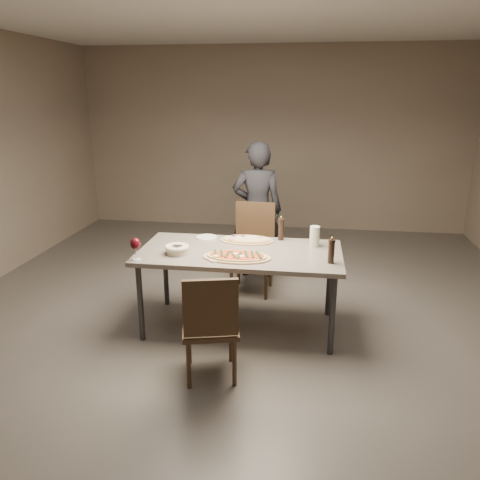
# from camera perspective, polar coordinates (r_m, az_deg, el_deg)

# --- Properties ---
(room) EXTENTS (7.00, 7.00, 7.00)m
(room) POSITION_cam_1_polar(r_m,az_deg,el_deg) (4.01, 0.00, 7.52)
(room) COLOR #5C554F
(room) RESTS_ON ground
(dining_table) EXTENTS (1.80, 0.90, 0.75)m
(dining_table) POSITION_cam_1_polar(r_m,az_deg,el_deg) (4.19, 0.00, -2.05)
(dining_table) COLOR slate
(dining_table) RESTS_ON ground
(zucchini_pizza) EXTENTS (0.58, 0.32, 0.05)m
(zucchini_pizza) POSITION_cam_1_polar(r_m,az_deg,el_deg) (3.98, -0.40, -2.01)
(zucchini_pizza) COLOR tan
(zucchini_pizza) RESTS_ON dining_table
(ham_pizza) EXTENTS (0.50, 0.28, 0.04)m
(ham_pizza) POSITION_cam_1_polar(r_m,az_deg,el_deg) (4.43, 0.82, 0.02)
(ham_pizza) COLOR tan
(ham_pizza) RESTS_ON dining_table
(bread_basket) EXTENTS (0.21, 0.21, 0.08)m
(bread_basket) POSITION_cam_1_polar(r_m,az_deg,el_deg) (4.12, -7.69, -1.05)
(bread_basket) COLOR beige
(bread_basket) RESTS_ON dining_table
(oil_dish) EXTENTS (0.13, 0.13, 0.01)m
(oil_dish) POSITION_cam_1_polar(r_m,az_deg,el_deg) (3.94, -2.91, -2.39)
(oil_dish) COLOR white
(oil_dish) RESTS_ON dining_table
(pepper_mill_left) EXTENTS (0.06, 0.06, 0.23)m
(pepper_mill_left) POSITION_cam_1_polar(r_m,az_deg,el_deg) (4.47, 5.02, 1.37)
(pepper_mill_left) COLOR black
(pepper_mill_left) RESTS_ON dining_table
(pepper_mill_right) EXTENTS (0.06, 0.06, 0.23)m
(pepper_mill_right) POSITION_cam_1_polar(r_m,az_deg,el_deg) (3.91, 11.07, -1.30)
(pepper_mill_right) COLOR black
(pepper_mill_right) RESTS_ON dining_table
(carafe) EXTENTS (0.09, 0.09, 0.19)m
(carafe) POSITION_cam_1_polar(r_m,az_deg,el_deg) (4.32, 9.09, 0.45)
(carafe) COLOR silver
(carafe) RESTS_ON dining_table
(wine_glass) EXTENTS (0.09, 0.09, 0.19)m
(wine_glass) POSITION_cam_1_polar(r_m,az_deg,el_deg) (4.00, -12.63, -0.54)
(wine_glass) COLOR silver
(wine_glass) RESTS_ON dining_table
(side_plate) EXTENTS (0.20, 0.20, 0.01)m
(side_plate) POSITION_cam_1_polar(r_m,az_deg,el_deg) (4.55, -4.10, 0.33)
(side_plate) COLOR white
(side_plate) RESTS_ON dining_table
(chair_near) EXTENTS (0.50, 0.50, 0.87)m
(chair_near) POSITION_cam_1_polar(r_m,az_deg,el_deg) (3.49, -3.62, -9.99)
(chair_near) COLOR #3D2A19
(chair_near) RESTS_ON ground
(chair_far) EXTENTS (0.48, 0.48, 0.96)m
(chair_far) POSITION_cam_1_polar(r_m,az_deg,el_deg) (5.10, 1.64, -0.29)
(chair_far) COLOR #3D2A19
(chair_far) RESTS_ON ground
(diner) EXTENTS (0.61, 0.42, 1.59)m
(diner) POSITION_cam_1_polar(r_m,az_deg,el_deg) (5.44, 2.11, 3.65)
(diner) COLOR black
(diner) RESTS_ON ground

